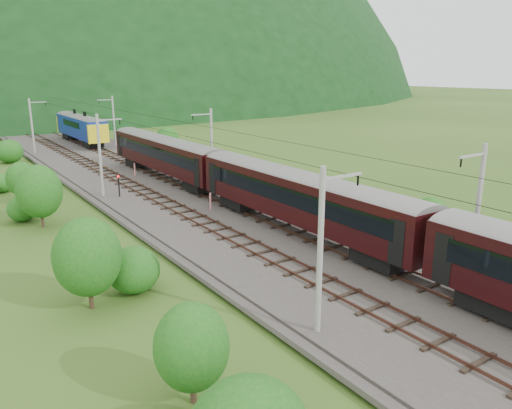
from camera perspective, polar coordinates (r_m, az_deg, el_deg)
ground at (r=29.01m, az=16.41°, el=-10.76°), size 600.00×600.00×0.00m
railbed at (r=35.48m, az=3.90°, el=-5.02°), size 14.00×220.00×0.30m
track_left at (r=34.05m, az=0.72°, el=-5.48°), size 2.40×220.00×0.27m
track_right at (r=36.86m, az=6.85°, el=-3.95°), size 2.40×220.00×0.27m
catenary_left at (r=50.84m, az=-17.34°, el=5.58°), size 2.54×192.28×8.00m
catenary_right at (r=55.61m, az=-5.17°, el=6.98°), size 2.54×192.28×8.00m
overhead_wires at (r=33.72m, az=4.11°, el=6.13°), size 4.83×198.00×0.03m
train at (r=29.31m, az=20.41°, el=-2.99°), size 3.17×151.25×5.53m
hazard_post_near at (r=60.06m, az=-13.69°, el=3.87°), size 0.16×0.16×1.49m
hazard_post_far at (r=44.50m, az=-5.23°, el=0.38°), size 0.16×0.16×1.52m
signal at (r=50.56m, az=-15.42°, el=2.26°), size 0.24×0.24×2.13m
vegetation_left at (r=26.90m, az=-18.61°, el=-6.70°), size 10.57×140.42×6.94m
vegetation_right at (r=52.38m, az=6.12°, el=2.92°), size 6.19×100.87×3.22m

